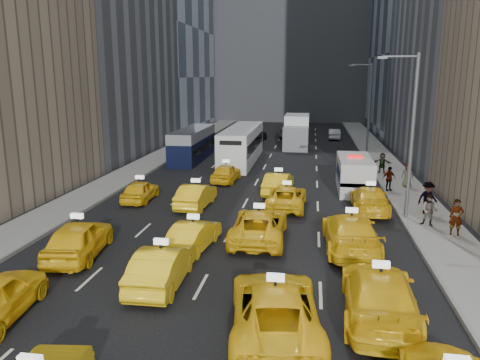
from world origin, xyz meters
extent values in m
plane|color=black|center=(0.00, 0.00, 0.00)|extent=(160.00, 160.00, 0.00)
cube|color=gray|center=(-10.50, 25.00, 0.07)|extent=(3.00, 90.00, 0.15)
cube|color=gray|center=(10.50, 25.00, 0.07)|extent=(3.00, 90.00, 0.15)
cube|color=slate|center=(-9.05, 25.00, 0.09)|extent=(0.15, 90.00, 0.18)
cube|color=slate|center=(9.05, 25.00, 0.09)|extent=(0.15, 90.00, 0.18)
cube|color=slate|center=(0.00, 72.00, 20.00)|extent=(30.00, 12.00, 40.00)
cylinder|color=#595B60|center=(9.30, 12.00, 4.50)|extent=(0.20, 0.20, 9.00)
cylinder|color=#595B60|center=(8.40, 12.00, 8.80)|extent=(1.80, 0.12, 0.12)
cube|color=slate|center=(7.50, 12.00, 8.75)|extent=(0.50, 0.22, 0.12)
cylinder|color=#595B60|center=(9.30, 32.00, 4.50)|extent=(0.20, 0.20, 9.00)
cylinder|color=#595B60|center=(8.40, 32.00, 8.80)|extent=(1.80, 0.12, 0.12)
cube|color=slate|center=(7.50, 32.00, 8.75)|extent=(0.50, 0.22, 0.12)
imported|color=yellow|center=(-1.49, 1.96, 0.76)|extent=(1.70, 4.64, 1.52)
imported|color=yellow|center=(3.04, -0.79, 0.81)|extent=(3.39, 6.10, 1.61)
imported|color=yellow|center=(6.34, 0.61, 0.83)|extent=(2.59, 5.84, 1.66)
imported|color=yellow|center=(-6.01, 4.15, 0.83)|extent=(2.56, 5.06, 1.65)
imported|color=yellow|center=(-1.24, 5.85, 0.67)|extent=(1.92, 4.19, 1.33)
imported|color=yellow|center=(1.61, 7.46, 0.76)|extent=(2.55, 5.46, 1.51)
imported|color=yellow|center=(5.89, 6.80, 0.84)|extent=(2.57, 5.85, 1.67)
imported|color=yellow|center=(-6.68, 13.51, 0.67)|extent=(1.68, 3.97, 1.34)
imported|color=yellow|center=(-2.84, 12.72, 0.72)|extent=(1.75, 4.43, 1.44)
imported|color=yellow|center=(2.61, 13.35, 0.67)|extent=(2.34, 4.88, 1.34)
imported|color=yellow|center=(7.49, 13.38, 0.73)|extent=(2.19, 5.11, 1.47)
imported|color=yellow|center=(-2.28, 19.75, 0.69)|extent=(1.93, 4.14, 1.37)
imported|color=yellow|center=(1.86, 16.71, 0.73)|extent=(1.94, 4.54, 1.46)
cube|color=silver|center=(7.01, 18.52, 1.15)|extent=(2.50, 5.88, 2.31)
cylinder|color=black|center=(6.05, 16.53, 0.46)|extent=(0.28, 0.92, 0.92)
cylinder|color=black|center=(7.96, 16.53, 0.46)|extent=(0.28, 0.92, 0.92)
cylinder|color=black|center=(6.05, 20.50, 0.46)|extent=(0.28, 0.92, 0.92)
cylinder|color=black|center=(7.96, 20.50, 0.46)|extent=(0.28, 0.92, 0.92)
cube|color=navy|center=(7.01, 18.52, 1.00)|extent=(2.54, 5.88, 0.26)
cube|color=red|center=(7.01, 18.52, 2.39)|extent=(1.07, 0.42, 0.17)
cube|color=black|center=(-7.12, 28.76, 1.44)|extent=(2.68, 9.98, 2.88)
cylinder|color=black|center=(-8.09, 24.71, 0.55)|extent=(0.28, 1.10, 1.10)
cylinder|color=black|center=(-6.14, 24.71, 0.55)|extent=(0.28, 1.10, 1.10)
cylinder|color=black|center=(-8.09, 32.80, 0.55)|extent=(0.28, 1.10, 1.10)
cylinder|color=black|center=(-6.14, 32.80, 0.55)|extent=(0.28, 1.10, 1.10)
cube|color=silver|center=(-2.36, 28.31, 1.58)|extent=(4.17, 12.49, 3.17)
cylinder|color=black|center=(-3.49, 23.08, 0.55)|extent=(0.28, 1.10, 1.10)
cylinder|color=black|center=(-1.23, 23.08, 0.55)|extent=(0.28, 1.10, 1.10)
cylinder|color=black|center=(-3.49, 33.54, 0.55)|extent=(0.28, 1.10, 1.10)
cylinder|color=black|center=(-1.23, 33.54, 0.55)|extent=(0.28, 1.10, 1.10)
cube|color=white|center=(2.32, 38.24, 1.76)|extent=(3.61, 7.96, 3.51)
cylinder|color=black|center=(1.15, 35.30, 0.55)|extent=(0.28, 1.10, 1.10)
cylinder|color=black|center=(3.48, 35.30, 0.55)|extent=(0.28, 1.10, 1.10)
cylinder|color=black|center=(1.15, 41.19, 0.55)|extent=(0.28, 1.10, 1.10)
cylinder|color=black|center=(3.48, 41.19, 0.55)|extent=(0.28, 1.10, 1.10)
imported|color=#B0B2B9|center=(7.43, 26.16, 0.66)|extent=(1.85, 4.14, 1.32)
imported|color=black|center=(-5.92, 40.05, 0.71)|extent=(2.61, 5.21, 1.42)
imported|color=slate|center=(1.12, 46.54, 0.77)|extent=(2.85, 5.58, 1.55)
imported|color=black|center=(-2.54, 42.49, 0.75)|extent=(2.15, 4.54, 1.50)
imported|color=#A9ACB1|center=(6.77, 45.43, 0.66)|extent=(1.42, 4.01, 1.32)
imported|color=gray|center=(11.13, 9.26, 1.06)|extent=(0.73, 0.54, 1.81)
imported|color=gray|center=(10.18, 10.55, 1.00)|extent=(0.94, 0.76, 1.70)
imported|color=gray|center=(10.57, 12.74, 1.09)|extent=(1.31, 0.89, 1.88)
imported|color=gray|center=(9.28, 18.14, 0.98)|extent=(1.07, 0.76, 1.67)
imported|color=gray|center=(10.74, 19.53, 0.98)|extent=(0.87, 0.56, 1.66)
imported|color=gray|center=(9.68, 24.27, 0.96)|extent=(1.56, 0.89, 1.61)
camera|label=1|loc=(3.98, -14.04, 7.85)|focal=35.00mm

